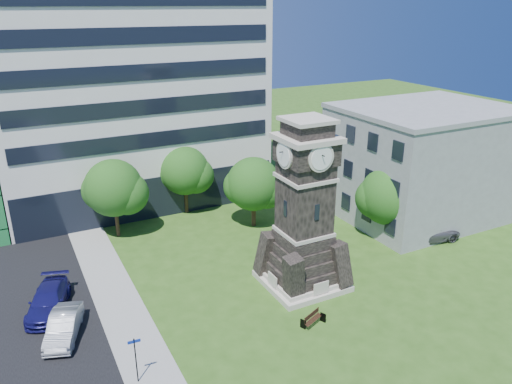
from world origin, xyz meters
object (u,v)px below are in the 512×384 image
car_street_north (48,300)px  park_bench (313,319)px  clock_tower (304,217)px  street_sign (136,355)px  car_street_mid (64,326)px  car_east_lot (429,232)px

car_street_north → park_bench: bearing=-14.4°
clock_tower → park_bench: clock_tower is taller
car_street_north → park_bench: 17.38m
car_street_north → street_sign: (3.46, -9.32, 0.98)m
car_street_north → park_bench: size_ratio=3.35×
park_bench → car_street_mid: bearing=134.3°
clock_tower → street_sign: clock_tower is taller
car_street_mid → park_bench: car_street_mid is taller
clock_tower → park_bench: size_ratio=7.64×
car_street_mid → car_east_lot: car_east_lot is taller
car_street_north → street_sign: bearing=-51.7°
clock_tower → car_street_mid: size_ratio=2.68×
clock_tower → car_east_lot: clock_tower is taller
park_bench → street_sign: size_ratio=0.57×
car_east_lot → street_sign: bearing=110.6°
clock_tower → park_bench: (-2.07, -4.58, -4.84)m
car_street_mid → car_east_lot: 29.74m
car_street_north → street_sign: size_ratio=1.91×
clock_tower → car_street_mid: 16.91m
clock_tower → car_east_lot: (13.50, 1.04, -4.52)m
car_street_north → car_east_lot: 30.47m
car_street_mid → street_sign: street_sign is taller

